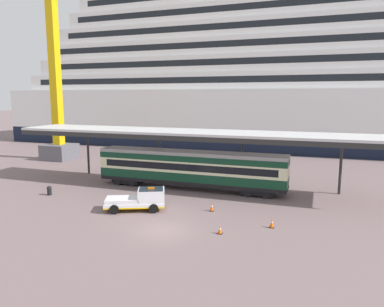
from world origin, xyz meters
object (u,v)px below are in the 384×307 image
at_px(traffic_cone_far, 272,223).
at_px(cruise_ship, 311,73).
at_px(service_truck, 141,199).
at_px(train_carriage, 190,168).
at_px(traffic_cone_near, 220,230).
at_px(quay_bollard, 49,190).
at_px(dockside_crane, 59,58).
at_px(traffic_cone_mid, 212,207).

bearing_deg(traffic_cone_far, cruise_ship, 88.99).
xyz_separation_m(service_truck, traffic_cone_far, (11.44, -0.62, -0.62)).
bearing_deg(traffic_cone_far, train_carriage, 137.62).
distance_m(traffic_cone_near, quay_bollard, 19.54).
bearing_deg(service_truck, traffic_cone_near, -21.16).
bearing_deg(dockside_crane, traffic_cone_near, -35.25).
relative_size(traffic_cone_near, dockside_crane, 0.01).
bearing_deg(traffic_cone_mid, train_carriage, 123.59).
xyz_separation_m(cruise_ship, service_truck, (-12.31, -48.46, -13.44)).
bearing_deg(service_truck, traffic_cone_far, -3.10).
distance_m(cruise_ship, train_carriage, 43.24).
distance_m(cruise_ship, dockside_crane, 46.21).
xyz_separation_m(cruise_ship, dockside_crane, (-35.61, -29.43, 1.23)).
bearing_deg(train_carriage, traffic_cone_mid, -56.41).
xyz_separation_m(train_carriage, traffic_cone_mid, (4.40, -6.62, -1.92)).
bearing_deg(traffic_cone_near, quay_bollard, 167.05).
relative_size(train_carriage, traffic_cone_mid, 26.39).
relative_size(traffic_cone_mid, quay_bollard, 0.81).
bearing_deg(service_truck, cruise_ship, 75.75).
bearing_deg(cruise_ship, traffic_cone_mid, -97.70).
height_order(traffic_cone_mid, quay_bollard, quay_bollard).
bearing_deg(train_carriage, service_truck, -100.79).
height_order(traffic_cone_near, traffic_cone_mid, traffic_cone_mid).
relative_size(traffic_cone_near, traffic_cone_mid, 0.78).
bearing_deg(traffic_cone_mid, traffic_cone_near, -67.16).
bearing_deg(traffic_cone_near, cruise_ship, 85.26).
bearing_deg(traffic_cone_far, dockside_crane, 150.50).
relative_size(traffic_cone_far, quay_bollard, 0.79).
distance_m(cruise_ship, service_truck, 51.78).
xyz_separation_m(cruise_ship, traffic_cone_mid, (-6.32, -46.72, -14.05)).
bearing_deg(cruise_ship, service_truck, -104.25).
bearing_deg(traffic_cone_near, traffic_cone_far, 36.20).
distance_m(train_carriage, traffic_cone_mid, 8.18).
bearing_deg(traffic_cone_mid, traffic_cone_far, -23.45).
bearing_deg(dockside_crane, cruise_ship, 39.57).
bearing_deg(quay_bollard, traffic_cone_far, -4.81).
distance_m(traffic_cone_near, dockside_crane, 41.34).
bearing_deg(dockside_crane, traffic_cone_mid, -30.55).
xyz_separation_m(cruise_ship, traffic_cone_far, (-0.87, -49.08, -14.06)).
bearing_deg(traffic_cone_near, traffic_cone_mid, 112.84).
relative_size(cruise_ship, traffic_cone_far, 163.65).
distance_m(cruise_ship, traffic_cone_near, 53.65).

